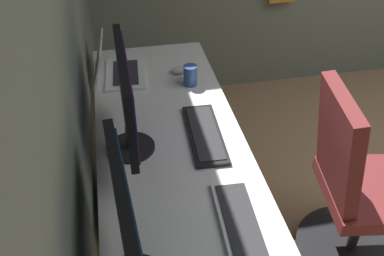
{
  "coord_description": "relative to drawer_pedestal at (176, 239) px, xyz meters",
  "views": [
    {
      "loc": [
        -0.85,
        2.18,
        1.88
      ],
      "look_at": [
        0.35,
        1.94,
        0.95
      ],
      "focal_mm": 39.59,
      "sensor_mm": 36.0,
      "label": 1
    }
  ],
  "objects": [
    {
      "name": "desk",
      "position": [
        0.01,
        -0.03,
        0.32
      ],
      "size": [
        2.25,
        0.64,
        0.73
      ],
      "color": "white",
      "rests_on": "ground"
    },
    {
      "name": "coffee_mug",
      "position": [
        0.67,
        -0.2,
        0.44
      ],
      "size": [
        0.11,
        0.07,
        0.11
      ],
      "color": "#335193",
      "rests_on": "desk"
    },
    {
      "name": "keyboard_main",
      "position": [
        -0.29,
        -0.19,
        0.39
      ],
      "size": [
        0.43,
        0.16,
        0.02
      ],
      "color": "silver",
      "rests_on": "desk"
    },
    {
      "name": "laptop_leftmost",
      "position": [
        0.83,
        0.18,
        0.43
      ],
      "size": [
        0.34,
        0.29,
        0.2
      ],
      "color": "white",
      "rests_on": "desk"
    },
    {
      "name": "keyboard_spare",
      "position": [
        0.23,
        -0.18,
        0.39
      ],
      "size": [
        0.43,
        0.16,
        0.02
      ],
      "color": "black",
      "rests_on": "desk"
    },
    {
      "name": "wall_back",
      "position": [
        -0.33,
        0.36,
        0.95
      ],
      "size": [
        4.79,
        0.1,
        2.6
      ],
      "primitive_type": "cube",
      "color": "slate",
      "rests_on": "ground"
    },
    {
      "name": "monitor_secondary",
      "position": [
        0.21,
        0.14,
        0.64
      ],
      "size": [
        0.56,
        0.2,
        0.44
      ],
      "color": "black",
      "rests_on": "desk"
    },
    {
      "name": "monitor_primary",
      "position": [
        -0.43,
        0.19,
        0.63
      ],
      "size": [
        0.54,
        0.2,
        0.43
      ],
      "color": "black",
      "rests_on": "desk"
    },
    {
      "name": "office_chair",
      "position": [
        0.02,
        -0.84,
        0.11
      ],
      "size": [
        0.56,
        0.58,
        0.97
      ],
      "color": "maroon",
      "rests_on": "ground"
    },
    {
      "name": "drawer_pedestal",
      "position": [
        0.0,
        0.0,
        0.0
      ],
      "size": [
        0.4,
        0.51,
        0.69
      ],
      "color": "white",
      "rests_on": "ground"
    },
    {
      "name": "mouse_main",
      "position": [
        0.79,
        -0.17,
        0.4
      ],
      "size": [
        0.06,
        0.1,
        0.03
      ],
      "primitive_type": "ellipsoid",
      "color": "silver",
      "rests_on": "desk"
    }
  ]
}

